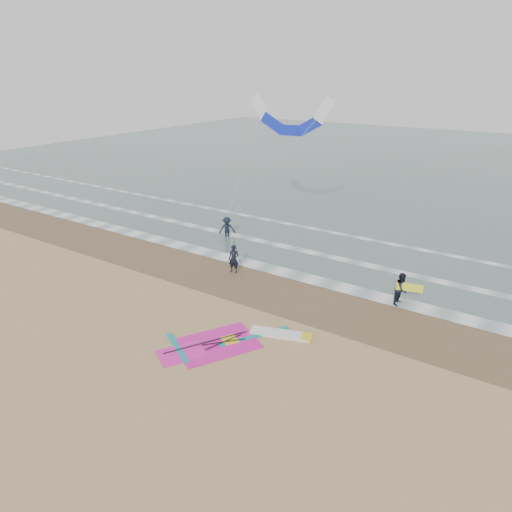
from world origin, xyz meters
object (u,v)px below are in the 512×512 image
Objects in this scene: person_standing at (234,259)px; person_wading at (227,225)px; windsurf_rig at (234,342)px; person_walking at (402,289)px; surf_kite at (291,120)px.

person_wading reaches higher than person_standing.
person_walking is at bearing 56.25° from windsurf_rig.
person_walking is (5.10, 7.63, 0.84)m from windsurf_rig.
surf_kite is (2.88, 3.83, 7.15)m from person_wading.
person_standing is at bearing -82.06° from surf_kite.
surf_kite reaches higher than windsurf_rig.
person_walking is 14.08m from person_wading.
surf_kite is at bearing 64.67° from person_walking.
windsurf_rig is 3.17× the size of person_wading.
person_walking is 14.85m from surf_kite.
person_standing is 11.36m from surf_kite.
surf_kite is at bearing 110.91° from windsurf_rig.
person_wading is at bearing 114.75° from person_standing.
person_wading is (-8.56, 11.04, 0.89)m from windsurf_rig.
person_wading is 8.61m from surf_kite.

